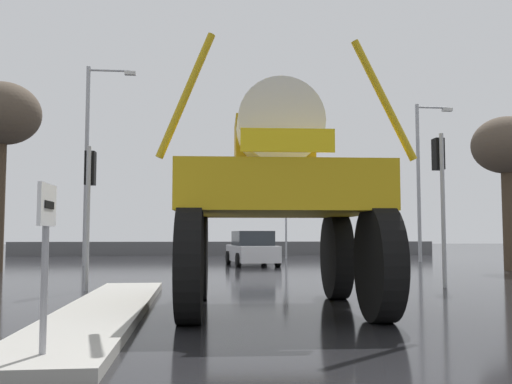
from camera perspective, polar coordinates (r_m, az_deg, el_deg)
name	(u,v)px	position (r m, az deg, el deg)	size (l,w,h in m)	color
ground_plane	(247,269)	(22.36, -0.95, -7.80)	(120.00, 120.00, 0.00)	black
median_island	(105,310)	(10.17, -14.99, -11.43)	(1.35, 9.21, 0.15)	#9E9B93
lane_arrow_sign	(46,236)	(6.26, -20.39, -4.17)	(0.07, 0.60, 1.74)	#99999E
oversize_sprayer	(275,195)	(10.45, 1.95, -0.32)	(4.07, 5.24, 4.50)	black
sedan_ahead	(252,249)	(25.31, -0.39, -5.77)	(2.21, 4.25, 1.52)	silver
traffic_signal_near_left	(90,185)	(14.57, -16.42, 0.64)	(0.24, 0.54, 3.53)	#A8AAAF
traffic_signal_near_right	(440,175)	(15.69, 18.00, 1.63)	(0.24, 0.54, 4.01)	#A8AAAF
traffic_signal_far_left	(286,217)	(32.55, 2.99, -2.51)	(0.24, 0.55, 3.27)	#A8AAAF
traffic_signal_far_right	(336,210)	(33.14, 8.07, -1.83)	(0.24, 0.55, 3.80)	#A8AAAF
streetlight_far_left	(90,154)	(26.41, -16.34, 3.70)	(2.19, 0.24, 8.94)	#A8AAAF
streetlight_far_right	(421,173)	(29.83, 16.29, 1.82)	(1.95, 0.24, 8.00)	#A8AAAF
bare_tree_left	(3,116)	(23.44, -24.12, 6.98)	(2.77, 2.77, 7.08)	#473828
bare_tree_right	(506,149)	(23.99, 23.87, 4.03)	(2.59, 2.59, 5.93)	#473828
roadside_barrier	(227,249)	(37.27, -2.94, -5.70)	(27.83, 0.24, 0.90)	#59595B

